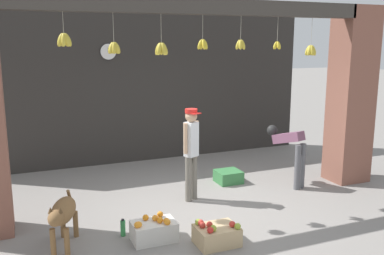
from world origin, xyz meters
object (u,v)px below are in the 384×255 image
dog (63,213)px  wall_clock (108,52)px  shopkeeper (191,148)px  fruit_crate_oranges (154,230)px  fruit_crate_apples (216,235)px  water_bottle (123,228)px  worker_stooping (290,148)px  produce_box_green (228,177)px

dog → wall_clock: bearing=177.5°
shopkeeper → fruit_crate_oranges: bearing=24.3°
fruit_crate_apples → water_bottle: (-1.10, 0.73, -0.02)m
dog → worker_stooping: size_ratio=0.93×
fruit_crate_oranges → produce_box_green: (2.06, 1.81, -0.03)m
fruit_crate_oranges → water_bottle: size_ratio=2.40×
shopkeeper → worker_stooping: shopkeeper is taller
wall_clock → fruit_crate_oranges: bearing=-93.7°
produce_box_green → wall_clock: 3.64m
fruit_crate_apples → water_bottle: 1.32m
shopkeeper → worker_stooping: bearing=155.3°
dog → produce_box_green: dog is taller
dog → worker_stooping: 4.32m
produce_box_green → fruit_crate_oranges: bearing=-138.7°
shopkeeper → water_bottle: bearing=8.0°
produce_box_green → fruit_crate_apples: bearing=-120.5°
fruit_crate_oranges → dog: bearing=168.0°
water_bottle → produce_box_green: bearing=32.0°
fruit_crate_oranges → wall_clock: (0.25, 3.92, 2.32)m
wall_clock → water_bottle: bearing=-99.6°
dog → produce_box_green: bearing=134.4°
worker_stooping → water_bottle: (-3.40, -0.93, -0.62)m
produce_box_green → water_bottle: size_ratio=1.86×
shopkeeper → produce_box_green: bearing=-174.9°
fruit_crate_oranges → fruit_crate_apples: bearing=-29.8°
fruit_crate_oranges → worker_stooping: bearing=22.1°
worker_stooping → water_bottle: bearing=177.6°
dog → produce_box_green: (3.22, 1.57, -0.37)m
shopkeeper → fruit_crate_apples: bearing=54.4°
water_bottle → wall_clock: (0.61, 3.62, 2.35)m
worker_stooping → dog: bearing=175.5°
worker_stooping → water_bottle: worker_stooping is taller
water_bottle → dog: bearing=-176.0°
worker_stooping → produce_box_green: size_ratio=2.37×
shopkeeper → worker_stooping: 2.01m
fruit_crate_apples → produce_box_green: fruit_crate_apples is taller
shopkeeper → water_bottle: 1.86m
produce_box_green → wall_clock: size_ratio=1.32×
fruit_crate_oranges → produce_box_green: 2.75m
shopkeeper → fruit_crate_apples: size_ratio=2.84×
worker_stooping → fruit_crate_oranges: bearing=-175.7°
worker_stooping → produce_box_green: 1.30m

